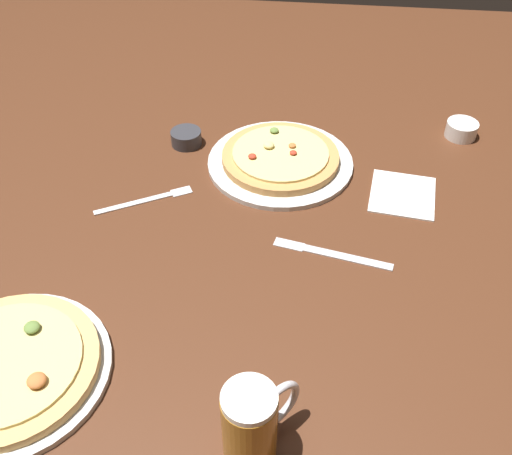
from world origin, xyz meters
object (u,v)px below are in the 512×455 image
Objects in this scene: napkin_folded at (403,194)px; pizza_plate_near at (9,368)px; knife_right at (332,253)px; pizza_plate_far at (280,159)px; ramekin_sauce at (186,138)px; beer_mug_dark at (252,424)px; ramekin_butter at (461,130)px; fork_left at (146,200)px.

pizza_plate_near is at bearing -140.94° from napkin_folded.
pizza_plate_far is at bearing 113.80° from knife_right.
ramekin_sauce reaches higher than knife_right.
beer_mug_dark is (0.40, -0.08, 0.05)m from pizza_plate_near.
napkin_folded is 0.63× the size of knife_right.
pizza_plate_far is at bearing 58.05° from pizza_plate_near.
pizza_plate_near is 4.27× the size of ramekin_butter.
pizza_plate_near is 0.85m from napkin_folded.
beer_mug_dark reaches higher than napkin_folded.
knife_right is at bearing -16.60° from fork_left.
ramekin_sauce is 0.23m from fork_left.
pizza_plate_far is 2.25× the size of napkin_folded.
knife_right is at bearing -126.73° from napkin_folded.
ramekin_sauce reaches higher than fork_left.
ramekin_sauce is at bearing 108.30° from beer_mug_dark.
ramekin_butter is (0.43, 0.17, 0.00)m from pizza_plate_far.
ramekin_butter is (0.41, 0.86, -0.05)m from beer_mug_dark.
napkin_folded is at bearing 53.27° from knife_right.
fork_left is at bearing -171.55° from napkin_folded.
ramekin_sauce is at bearing 136.28° from knife_right.
beer_mug_dark reaches higher than knife_right.
beer_mug_dark is (0.02, -0.70, 0.06)m from pizza_plate_far.
beer_mug_dark reaches higher than ramekin_sauce.
ramekin_sauce is 0.37× the size of fork_left.
fork_left is at bearing 118.81° from beer_mug_dark.
pizza_plate_far is at bearing 30.58° from fork_left.
pizza_plate_far is at bearing 163.52° from napkin_folded.
beer_mug_dark is 0.61× the size of knife_right.
pizza_plate_near is 0.69m from ramekin_sauce.
ramekin_butter is at bearing 9.38° from ramekin_sauce.
beer_mug_dark is at bearing -71.70° from ramekin_sauce.
knife_right is (0.40, -0.12, 0.00)m from fork_left.
pizza_plate_near is 0.97× the size of pizza_plate_far.
ramekin_butter is at bearing 58.00° from napkin_folded.
pizza_plate_far is 2.34× the size of beer_mug_dark.
knife_right is at bearing -66.20° from pizza_plate_far.
ramekin_butter is (0.66, 0.11, 0.00)m from ramekin_sauce.
knife_right is at bearing 75.64° from beer_mug_dark.
beer_mug_dark is 0.96m from ramekin_butter.
pizza_plate_near is at bearing 168.43° from beer_mug_dark.
pizza_plate_near is 0.61m from knife_right.
ramekin_butter is 0.78m from fork_left.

